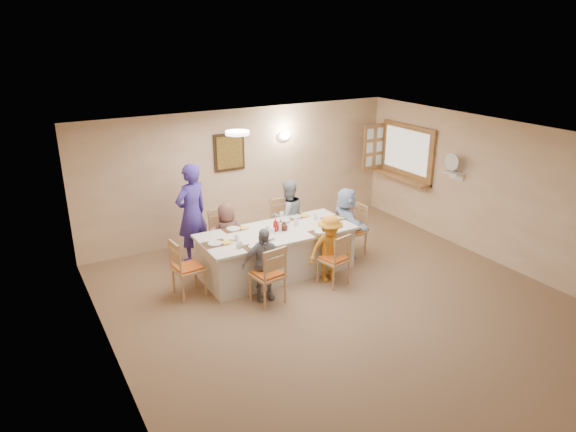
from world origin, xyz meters
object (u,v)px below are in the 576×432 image
chair_left_end (188,267)px  diner_front_left (264,264)px  chair_front_left (267,273)px  caregiver (192,214)px  dining_table (277,252)px  chair_front_right (334,258)px  chair_back_right (285,225)px  diner_back_left (227,235)px  diner_back_right (288,216)px  desk_fan (453,165)px  condiment_ketchup (275,225)px  chair_back_left (225,237)px  chair_right_end (352,230)px  serving_hatch (407,152)px  diner_front_right (330,249)px  diner_right_end (346,222)px

chair_left_end → diner_front_left: diner_front_left is taller
chair_front_left → chair_left_end: chair_front_left is taller
caregiver → dining_table: bearing=111.9°
diner_front_left → dining_table: bearing=58.3°
chair_front_right → chair_left_end: chair_left_end is taller
chair_back_right → diner_back_left: bearing=-168.7°
chair_back_right → diner_back_right: 0.24m
diner_front_left → desk_fan: bearing=12.2°
condiment_ketchup → chair_front_left: bearing=-125.8°
chair_back_left → diner_back_left: bearing=-91.7°
diner_front_left → chair_right_end: bearing=27.3°
serving_hatch → chair_left_end: size_ratio=1.60×
diner_back_left → chair_right_end: bearing=161.7°
desk_fan → diner_front_right: size_ratio=0.27×
chair_front_right → diner_right_end: bearing=-147.4°
dining_table → diner_back_right: 0.96m
chair_front_right → diner_front_right: (0.00, 0.12, 0.12)m
diner_front_left → diner_front_right: (1.20, 0.00, -0.01)m
desk_fan → diner_front_right: bearing=-176.5°
desk_fan → chair_back_left: (-4.02, 1.31, -1.07)m
desk_fan → dining_table: (-3.42, 0.51, -1.17)m
diner_back_left → caregiver: size_ratio=0.64×
desk_fan → diner_back_right: bearing=157.2°
serving_hatch → caregiver: bearing=176.2°
diner_back_left → chair_back_left: bearing=-90.7°
serving_hatch → condiment_ketchup: (-3.56, -0.84, -0.62)m
caregiver → chair_front_right: bearing=109.7°
chair_right_end → condiment_ketchup: 1.63m
serving_hatch → dining_table: size_ratio=0.58×
diner_front_right → dining_table: bearing=138.8°
diner_back_right → condiment_ketchup: 0.95m
chair_left_end → dining_table: bearing=-95.0°
chair_back_left → desk_fan: bearing=-19.7°
chair_back_left → diner_back_left: size_ratio=0.84×
chair_front_left → diner_front_right: 1.21m
chair_right_end → desk_fan: bearing=75.5°
caregiver → diner_right_end: bearing=134.5°
diner_front_left → chair_left_end: bearing=154.1°
diner_back_right → chair_right_end: bearing=143.0°
serving_hatch → desk_fan: 1.36m
chair_right_end → diner_right_end: bearing=-89.3°
chair_left_end → condiment_ketchup: 1.58m
serving_hatch → caregiver: size_ratio=0.84×
diner_back_right → diner_right_end: size_ratio=1.07×
chair_right_end → dining_table: bearing=-89.3°
desk_fan → diner_right_end: bearing=165.8°
dining_table → chair_right_end: size_ratio=2.77×
desk_fan → diner_back_left: 4.31m
chair_front_left → caregiver: 2.04m
serving_hatch → chair_front_right: serving_hatch is taller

